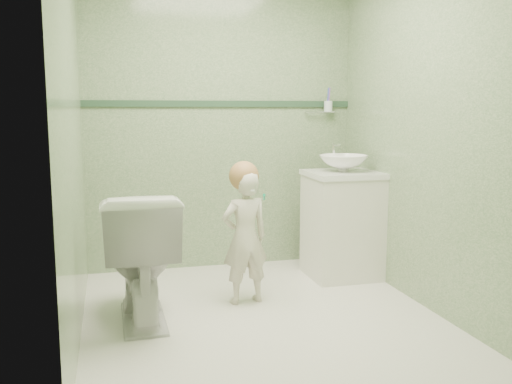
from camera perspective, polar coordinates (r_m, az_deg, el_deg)
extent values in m
plane|color=white|center=(3.65, 0.61, -12.54)|extent=(2.50, 2.50, 0.00)
cube|color=gray|center=(4.63, -3.48, 7.08)|extent=(2.20, 0.04, 2.40)
cube|color=gray|center=(2.23, 9.20, 5.60)|extent=(2.20, 0.04, 2.40)
cube|color=gray|center=(3.30, -18.24, 6.16)|extent=(0.04, 2.50, 2.40)
cube|color=gray|center=(3.85, 16.73, 6.48)|extent=(0.04, 2.50, 2.40)
cube|color=#294530|center=(4.62, -3.47, 8.94)|extent=(2.20, 0.02, 0.05)
cube|color=white|center=(4.45, 8.72, -3.44)|extent=(0.52, 0.50, 0.80)
cube|color=white|center=(4.38, 8.84, 1.81)|extent=(0.54, 0.52, 0.04)
imported|color=white|center=(4.37, 8.86, 2.90)|extent=(0.37, 0.37, 0.13)
cylinder|color=silver|center=(4.55, 7.87, 3.84)|extent=(0.03, 0.03, 0.18)
cylinder|color=silver|center=(4.50, 8.14, 4.81)|extent=(0.02, 0.12, 0.02)
cylinder|color=silver|center=(4.82, 6.57, 8.04)|extent=(0.26, 0.02, 0.02)
cylinder|color=silver|center=(4.82, 7.34, 8.63)|extent=(0.07, 0.07, 0.09)
cylinder|color=#3B4CBA|center=(4.81, 7.31, 9.46)|extent=(0.01, 0.01, 0.17)
cylinder|color=purple|center=(4.81, 7.43, 9.46)|extent=(0.01, 0.01, 0.17)
imported|color=white|center=(3.56, -11.68, -6.35)|extent=(0.46, 0.80, 0.82)
imported|color=beige|center=(3.78, -1.13, -4.66)|extent=(0.36, 0.27, 0.90)
sphere|color=#A37142|center=(3.74, -1.24, 1.64)|extent=(0.20, 0.20, 0.20)
cylinder|color=#0F9A6A|center=(3.64, 0.82, -0.51)|extent=(0.05, 0.14, 0.06)
cube|color=white|center=(3.66, -0.36, 0.15)|extent=(0.03, 0.03, 0.02)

